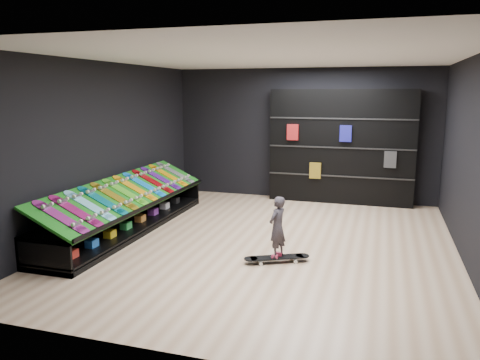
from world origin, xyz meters
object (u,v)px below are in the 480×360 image
(display_rack, at_px, (129,216))
(floor_skateboard, at_px, (277,260))
(back_shelving, at_px, (341,147))
(child, at_px, (277,239))

(display_rack, relative_size, floor_skateboard, 4.59)
(display_rack, bearing_deg, floor_skateboard, -15.69)
(back_shelving, xyz_separation_m, child, (-0.51, -4.14, -0.90))
(display_rack, relative_size, child, 8.26)
(floor_skateboard, distance_m, child, 0.32)
(back_shelving, height_order, child, back_shelving)
(display_rack, xyz_separation_m, child, (2.93, -0.82, 0.11))
(child, bearing_deg, floor_skateboard, 180.00)
(display_rack, bearing_deg, child, -15.69)
(back_shelving, relative_size, floor_skateboard, 3.22)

